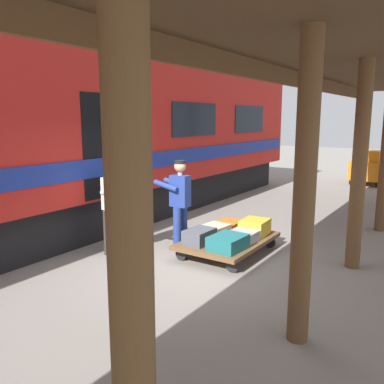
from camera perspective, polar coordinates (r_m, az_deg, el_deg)
ground_plane at (r=6.95m, az=1.78°, el=-10.46°), size 60.00×60.00×0.00m
platform_canopy at (r=5.73m, az=20.38°, el=17.47°), size 3.20×19.78×3.56m
train_car at (r=9.09m, az=-18.96°, el=7.25°), size 3.02×18.09×4.00m
luggage_cart at (r=7.50m, az=5.13°, el=-6.96°), size 1.28×1.92×0.28m
suitcase_yellow_case at (r=7.77m, az=8.91°, el=-4.96°), size 0.50×0.58×0.29m
suitcase_cream_canvas at (r=7.59m, az=3.23°, el=-5.52°), size 0.48×0.57×0.22m
suitcase_gray_aluminum at (r=7.33m, az=7.14°, el=-6.31°), size 0.48×0.63×0.18m
suitcase_orange_carryall at (r=8.04m, az=5.16°, el=-4.77°), size 0.49×0.60×0.18m
suitcase_slate_roller at (r=7.15m, az=1.05°, el=-6.34°), size 0.41×0.57×0.26m
suitcase_teal_softside at (r=6.87m, az=5.13°, el=-7.17°), size 0.54×0.66×0.24m
porter_in_overalls at (r=7.66m, az=-1.82°, el=-1.26°), size 0.67×0.43×1.70m
porter_by_door at (r=7.44m, az=-11.27°, el=-1.81°), size 0.72×0.53×1.70m
baggage_tug at (r=16.66m, az=23.79°, el=3.17°), size 1.12×1.72×1.30m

